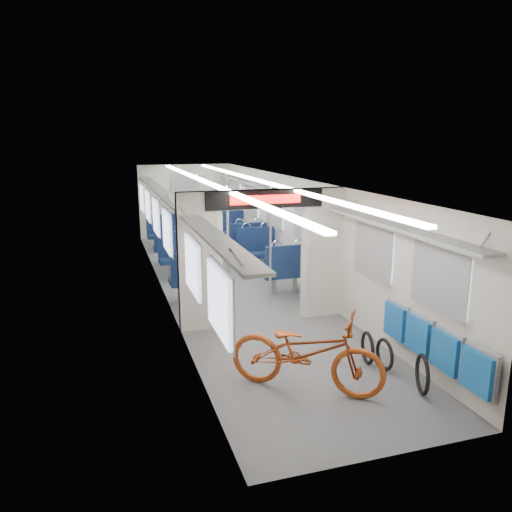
# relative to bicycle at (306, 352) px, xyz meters

# --- Properties ---
(carriage) EXTENTS (12.00, 12.02, 2.31)m
(carriage) POSITION_rel_bicycle_xyz_m (0.23, 4.21, 0.98)
(carriage) COLOR #515456
(carriage) RESTS_ON ground
(bicycle) EXTENTS (2.01, 1.72, 1.04)m
(bicycle) POSITION_rel_bicycle_xyz_m (0.00, 0.00, 0.00)
(bicycle) COLOR #9B3E16
(bicycle) RESTS_ON ground
(flip_bench) EXTENTS (0.12, 2.15, 0.57)m
(flip_bench) POSITION_rel_bicycle_xyz_m (1.59, -0.37, 0.06)
(flip_bench) COLOR gray
(flip_bench) RESTS_ON carriage
(bike_hoop_a) EXTENTS (0.22, 0.50, 0.52)m
(bike_hoop_a) POSITION_rel_bicycle_xyz_m (1.35, -0.52, -0.29)
(bike_hoop_a) COLOR black
(bike_hoop_a) RESTS_ON ground
(bike_hoop_b) EXTENTS (0.07, 0.45, 0.45)m
(bike_hoop_b) POSITION_rel_bicycle_xyz_m (1.26, 0.20, -0.32)
(bike_hoop_b) COLOR black
(bike_hoop_b) RESTS_ON ground
(bike_hoop_c) EXTENTS (0.13, 0.48, 0.48)m
(bike_hoop_c) POSITION_rel_bicycle_xyz_m (1.13, 0.44, -0.31)
(bike_hoop_c) COLOR black
(bike_hoop_c) RESTS_ON ground
(seat_bay_near_left) EXTENTS (0.95, 2.24, 1.15)m
(seat_bay_near_left) POSITION_rel_bicycle_xyz_m (-0.70, 4.85, 0.04)
(seat_bay_near_left) COLOR #0E1C3E
(seat_bay_near_left) RESTS_ON ground
(seat_bay_near_right) EXTENTS (0.95, 2.24, 1.15)m
(seat_bay_near_right) POSITION_rel_bicycle_xyz_m (1.17, 4.82, 0.04)
(seat_bay_near_right) COLOR #0E1C3E
(seat_bay_near_right) RESTS_ON ground
(seat_bay_far_left) EXTENTS (0.91, 2.07, 1.10)m
(seat_bay_far_left) POSITION_rel_bicycle_xyz_m (-0.70, 7.88, 0.02)
(seat_bay_far_left) COLOR #0E1C3E
(seat_bay_far_left) RESTS_ON ground
(seat_bay_far_right) EXTENTS (0.95, 2.27, 1.16)m
(seat_bay_far_right) POSITION_rel_bicycle_xyz_m (1.17, 7.59, 0.05)
(seat_bay_far_right) COLOR #0E1C3E
(seat_bay_far_right) RESTS_ON ground
(stanchion_near_left) EXTENTS (0.05, 0.05, 2.30)m
(stanchion_near_left) POSITION_rel_bicycle_xyz_m (-0.17, 3.31, 0.63)
(stanchion_near_left) COLOR silver
(stanchion_near_left) RESTS_ON ground
(stanchion_near_right) EXTENTS (0.04, 0.04, 2.30)m
(stanchion_near_right) POSITION_rel_bicycle_xyz_m (0.51, 2.91, 0.63)
(stanchion_near_right) COLOR silver
(stanchion_near_right) RESTS_ON ground
(stanchion_far_left) EXTENTS (0.05, 0.05, 2.30)m
(stanchion_far_left) POSITION_rel_bicycle_xyz_m (-0.15, 6.21, 0.63)
(stanchion_far_left) COLOR silver
(stanchion_far_left) RESTS_ON ground
(stanchion_far_right) EXTENTS (0.04, 0.04, 2.30)m
(stanchion_far_right) POSITION_rel_bicycle_xyz_m (0.58, 6.36, 0.63)
(stanchion_far_right) COLOR silver
(stanchion_far_right) RESTS_ON ground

